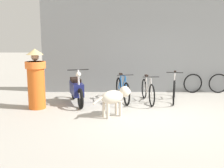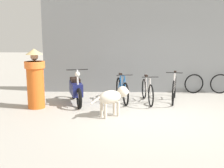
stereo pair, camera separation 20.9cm
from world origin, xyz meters
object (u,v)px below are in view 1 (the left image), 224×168
Objects in this scene: motorcycle at (75,89)px; bicycle_0 at (121,90)px; spare_tire_right at (217,83)px; stray_dog at (114,97)px; spare_tire_left at (191,83)px; bicycle_2 at (173,89)px; bicycle_1 at (146,91)px; person_in_robes at (35,79)px.

bicycle_0 is at bearing 84.23° from motorcycle.
stray_dog is at bearing -142.59° from spare_tire_right.
spare_tire_left is (2.69, 2.73, -0.14)m from stray_dog.
motorcycle is 4.08m from spare_tire_left.
stray_dog is at bearing -34.67° from bicycle_2.
bicycle_1 is at bearing -152.77° from spare_tire_right.
spare_tire_right is at bearing -0.02° from spare_tire_left.
motorcycle is (-2.86, -0.31, 0.04)m from bicycle_2.
motorcycle reaches higher than bicycle_1.
bicycle_0 reaches higher than spare_tire_left.
bicycle_1 reaches higher than stray_dog.
bicycle_2 reaches higher than spare_tire_right.
bicycle_2 is at bearing 6.04° from stray_dog.
bicycle_0 is at bearing -161.47° from person_in_robes.
bicycle_0 is 2.48m from person_in_robes.
bicycle_1 is 1.02× the size of person_in_robes.
bicycle_0 is 0.74m from bicycle_1.
spare_tire_left is (1.73, 1.34, -0.01)m from bicycle_1.
bicycle_0 is at bearing -153.09° from spare_tire_left.
bicycle_1 is 2.93m from spare_tire_right.
motorcycle is 4.90m from spare_tire_right.
bicycle_1 is 2.41× the size of spare_tire_left.
spare_tire_left is at bearing 105.37° from bicycle_0.
person_in_robes is (-3.05, -0.69, 0.46)m from bicycle_1.
person_in_robes is 5.21m from spare_tire_left.
person_in_robes is (-2.31, -0.78, 0.46)m from bicycle_0.
motorcycle is 2.58× the size of spare_tire_left.
bicycle_0 is 1.35m from motorcycle.
spare_tire_right is at bearing -160.35° from person_in_robes.
person_in_robes is at bearing -156.98° from spare_tire_left.
motorcycle reaches higher than spare_tire_left.
person_in_robes reaches higher than bicycle_2.
bicycle_0 is at bearing -159.50° from spare_tire_right.
bicycle_1 reaches higher than spare_tire_right.
motorcycle reaches higher than bicycle_2.
spare_tire_right is at bearing 138.10° from bicycle_2.
person_in_robes is at bearing 126.44° from stray_dog.
spare_tire_left is at bearing 94.88° from motorcycle.
bicycle_1 is 2.19m from spare_tire_left.
spare_tire_left is (2.46, 1.25, -0.01)m from bicycle_0.
spare_tire_right is at bearing 91.06° from motorcycle.
motorcycle is at bearing 96.84° from stray_dog.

